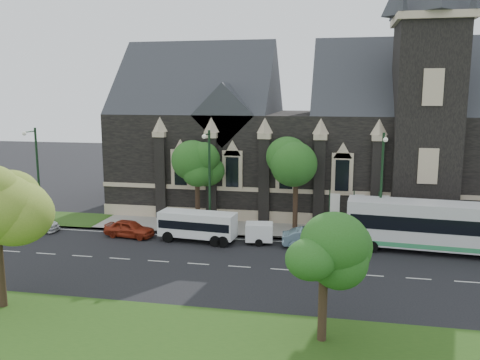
% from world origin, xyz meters
% --- Properties ---
extents(ground, '(160.00, 160.00, 0.00)m').
position_xyz_m(ground, '(0.00, 0.00, 0.00)').
color(ground, black).
rests_on(ground, ground).
extents(sidewalk, '(80.00, 5.00, 0.15)m').
position_xyz_m(sidewalk, '(0.00, 9.50, 0.07)').
color(sidewalk, '#9D978E').
rests_on(sidewalk, ground).
extents(museum, '(40.00, 17.70, 29.90)m').
position_xyz_m(museum, '(5.12, 18.78, 8.17)').
color(museum, black).
rests_on(museum, ground).
extents(tree_park_near, '(4.42, 4.42, 8.56)m').
position_xyz_m(tree_park_near, '(-11.77, -8.77, 6.42)').
color(tree_park_near, black).
rests_on(tree_park_near, ground).
extents(tree_park_east, '(3.40, 3.40, 6.28)m').
position_xyz_m(tree_park_east, '(6.18, -9.32, 4.62)').
color(tree_park_east, black).
rests_on(tree_park_east, ground).
extents(tree_walk_right, '(4.08, 4.08, 7.80)m').
position_xyz_m(tree_walk_right, '(3.21, 10.71, 5.82)').
color(tree_walk_right, black).
rests_on(tree_walk_right, ground).
extents(tree_walk_left, '(3.91, 3.91, 7.64)m').
position_xyz_m(tree_walk_left, '(-5.80, 10.70, 5.73)').
color(tree_walk_left, black).
rests_on(tree_walk_left, ground).
extents(street_lamp_near, '(0.36, 1.88, 9.00)m').
position_xyz_m(street_lamp_near, '(10.00, 7.09, 5.11)').
color(street_lamp_near, black).
rests_on(street_lamp_near, ground).
extents(street_lamp_mid, '(0.36, 1.88, 9.00)m').
position_xyz_m(street_lamp_mid, '(-4.00, 7.09, 5.11)').
color(street_lamp_mid, black).
rests_on(street_lamp_mid, ground).
extents(street_lamp_far, '(0.36, 1.88, 9.00)m').
position_xyz_m(street_lamp_far, '(-20.00, 7.09, 5.11)').
color(street_lamp_far, black).
rests_on(street_lamp_far, ground).
extents(banner_flag_left, '(0.90, 0.10, 4.00)m').
position_xyz_m(banner_flag_left, '(6.29, 9.00, 2.38)').
color(banner_flag_left, black).
rests_on(banner_flag_left, ground).
extents(banner_flag_center, '(0.90, 0.10, 4.00)m').
position_xyz_m(banner_flag_center, '(8.29, 9.00, 2.38)').
color(banner_flag_center, black).
rests_on(banner_flag_center, ground).
extents(banner_flag_right, '(0.90, 0.10, 4.00)m').
position_xyz_m(banner_flag_right, '(10.29, 9.00, 2.38)').
color(banner_flag_right, black).
rests_on(banner_flag_right, ground).
extents(tour_coach, '(13.41, 3.96, 3.86)m').
position_xyz_m(tour_coach, '(14.09, 6.03, 2.09)').
color(tour_coach, silver).
rests_on(tour_coach, ground).
extents(shuttle_bus, '(6.48, 2.79, 2.44)m').
position_xyz_m(shuttle_bus, '(-4.52, 5.32, 1.42)').
color(shuttle_bus, white).
rests_on(shuttle_bus, ground).
extents(box_trailer, '(3.21, 1.90, 1.67)m').
position_xyz_m(box_trailer, '(0.51, 5.71, 0.95)').
color(box_trailer, white).
rests_on(box_trailer, ground).
extents(sedan, '(4.69, 2.03, 1.50)m').
position_xyz_m(sedan, '(4.69, 5.44, 0.75)').
color(sedan, '#7394A6').
rests_on(sedan, ground).
extents(car_far_red, '(4.48, 2.24, 1.46)m').
position_xyz_m(car_far_red, '(-10.56, 5.42, 0.73)').
color(car_far_red, maroon).
rests_on(car_far_red, ground).
extents(car_far_white, '(4.84, 2.24, 1.37)m').
position_xyz_m(car_far_white, '(-19.69, 5.45, 0.68)').
color(car_far_white, silver).
rests_on(car_far_white, ground).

